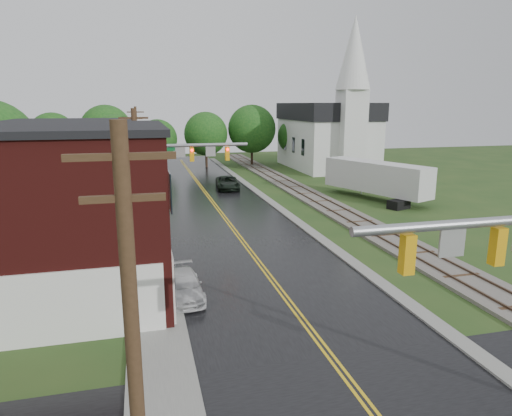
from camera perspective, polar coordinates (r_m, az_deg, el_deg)
name	(u,v)px	position (r m, az deg, el deg)	size (l,w,h in m)	color
main_road	(222,214)	(39.44, -4.33, -0.72)	(10.00, 90.00, 0.02)	black
curb_right	(266,199)	(45.36, 1.31, 1.11)	(0.80, 70.00, 0.12)	gray
sidewalk_left	(149,234)	(34.07, -13.20, -3.22)	(2.40, 50.00, 0.12)	gray
brick_building	(12,216)	(24.11, -28.24, -0.88)	(14.30, 10.30, 8.30)	#4B1210
yellow_house	(77,192)	(34.62, -21.47, 1.92)	(8.00, 7.00, 6.40)	tan
darkred_building	(102,184)	(43.51, -18.65, 2.87)	(7.00, 6.00, 4.40)	#3F0F0C
church	(330,128)	(67.07, 9.23, 9.79)	(10.40, 18.40, 20.00)	silver
railroad	(310,196)	(46.75, 6.75, 1.51)	(3.20, 80.00, 0.30)	#59544C
traffic_signal_far	(182,162)	(35.18, -9.22, 5.73)	(7.34, 0.43, 7.20)	gray
utility_pole_a	(134,359)	(9.01, -15.01, -17.72)	(1.80, 0.28, 9.00)	#382616
utility_pole_b	(137,177)	(30.13, -14.67, 3.82)	(1.80, 0.28, 9.00)	#382616
utility_pole_c	(137,146)	(51.99, -14.61, 7.47)	(1.80, 0.28, 9.00)	#382616
tree_left_c	(63,154)	(48.49, -22.99, 6.26)	(6.00, 6.00, 7.65)	black
tree_left_e	(119,144)	(53.92, -16.80, 7.61)	(6.40, 6.40, 8.16)	black
suv_dark	(227,183)	(50.56, -3.59, 3.14)	(2.39, 5.19, 1.44)	black
pickup_white	(184,286)	(22.81, -9.03, -9.55)	(1.69, 4.16, 1.21)	silver
semi_trailer	(376,177)	(46.42, 14.83, 3.73)	(6.53, 11.73, 3.70)	black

